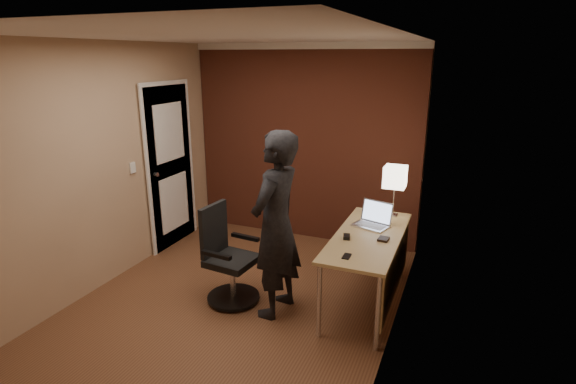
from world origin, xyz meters
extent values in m
plane|color=brown|center=(0.00, 0.00, 0.00)|extent=(4.00, 4.00, 0.00)
plane|color=white|center=(0.00, 0.00, 2.50)|extent=(4.00, 4.00, 0.00)
plane|color=tan|center=(0.00, 2.00, 1.25)|extent=(3.00, 0.00, 3.00)
plane|color=tan|center=(0.00, -2.00, 1.25)|extent=(3.00, 0.00, 3.00)
plane|color=tan|center=(-1.50, 0.00, 1.25)|extent=(0.00, 4.00, 4.00)
plane|color=tan|center=(1.50, 0.00, 1.25)|extent=(0.00, 4.00, 4.00)
cube|color=brown|center=(0.00, 1.97, 1.25)|extent=(2.98, 0.06, 2.50)
cube|color=silver|center=(0.00, 1.96, 2.46)|extent=(3.00, 0.08, 0.08)
cube|color=silver|center=(-1.46, 0.00, 2.46)|extent=(0.08, 4.00, 0.08)
cube|color=silver|center=(1.46, 0.00, 2.46)|extent=(0.08, 4.00, 0.08)
cube|color=silver|center=(-1.48, 1.10, 1.00)|extent=(0.05, 0.82, 2.02)
cube|color=silver|center=(-1.46, 1.10, 1.00)|extent=(0.02, 0.92, 2.12)
cylinder|color=silver|center=(-1.43, 0.77, 1.00)|extent=(0.05, 0.05, 0.05)
cube|color=silver|center=(-1.49, 0.45, 1.15)|extent=(0.02, 0.08, 0.12)
cube|color=tan|center=(1.18, 0.52, 0.71)|extent=(0.60, 1.50, 0.03)
cube|color=tan|center=(1.46, 0.52, 0.43)|extent=(0.02, 1.38, 0.54)
cylinder|color=silver|center=(0.93, -0.17, 0.35)|extent=(0.04, 0.04, 0.70)
cylinder|color=silver|center=(0.93, 1.21, 0.35)|extent=(0.04, 0.04, 0.70)
cylinder|color=silver|center=(1.43, -0.17, 0.35)|extent=(0.04, 0.04, 0.70)
cylinder|color=silver|center=(1.43, 1.21, 0.35)|extent=(0.04, 0.04, 0.70)
cube|color=silver|center=(1.30, 1.15, 0.74)|extent=(0.11, 0.11, 0.01)
cylinder|color=silver|center=(1.30, 1.15, 0.90)|extent=(0.01, 0.01, 0.30)
cube|color=white|center=(1.30, 1.15, 1.16)|extent=(0.22, 0.22, 0.22)
cube|color=silver|center=(1.15, 0.75, 0.74)|extent=(0.38, 0.32, 0.01)
cube|color=silver|center=(1.19, 0.86, 0.85)|extent=(0.33, 0.15, 0.22)
cube|color=#B2CCF2|center=(1.19, 0.85, 0.85)|extent=(0.30, 0.13, 0.19)
cube|color=gray|center=(1.15, 0.74, 0.75)|extent=(0.31, 0.21, 0.00)
cube|color=black|center=(1.01, 0.37, 0.75)|extent=(0.08, 0.11, 0.03)
cube|color=black|center=(1.12, -0.02, 0.73)|extent=(0.06, 0.12, 0.01)
cube|color=black|center=(1.33, 0.45, 0.74)|extent=(0.10, 0.12, 0.02)
cylinder|color=black|center=(-0.05, 0.09, 0.04)|extent=(0.52, 0.52, 0.03)
cylinder|color=silver|center=(-0.05, 0.09, 0.23)|extent=(0.06, 0.06, 0.39)
cube|color=black|center=(-0.05, 0.09, 0.44)|extent=(0.47, 0.47, 0.07)
cube|color=black|center=(-0.25, 0.11, 0.72)|extent=(0.09, 0.39, 0.51)
cube|color=black|center=(-0.03, 0.33, 0.59)|extent=(0.32, 0.08, 0.04)
cube|color=black|center=(-0.07, -0.15, 0.59)|extent=(0.32, 0.08, 0.04)
imported|color=black|center=(0.42, 0.09, 0.87)|extent=(0.48, 0.68, 1.75)
camera|label=1|loc=(1.96, -3.40, 2.35)|focal=28.00mm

